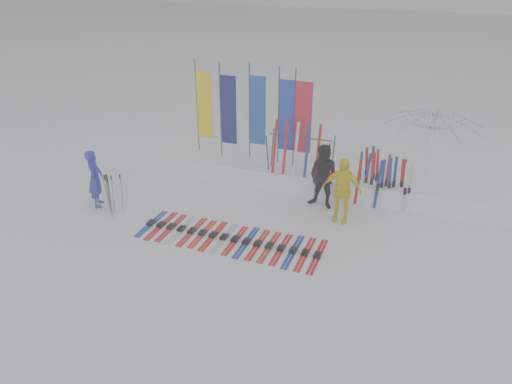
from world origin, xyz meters
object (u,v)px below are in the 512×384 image
at_px(tent_canopy, 429,152).
at_px(ski_rack, 300,149).
at_px(person_blue, 95,178).
at_px(person_black, 324,177).
at_px(person_yellow, 342,190).
at_px(ski_row, 230,238).

relative_size(tent_canopy, ski_rack, 1.49).
relative_size(person_blue, person_black, 0.90).
bearing_deg(person_yellow, person_blue, -165.80).
bearing_deg(ski_row, ski_rack, 76.71).
distance_m(tent_canopy, ski_rack, 3.98).
bearing_deg(person_blue, tent_canopy, -91.65).
bearing_deg(person_yellow, tent_canopy, 53.95).
height_order(person_blue, ski_row, person_blue).
bearing_deg(tent_canopy, person_blue, -154.53).
relative_size(person_yellow, tent_canopy, 0.63).
bearing_deg(person_yellow, ski_rack, 138.10).
relative_size(person_blue, tent_canopy, 0.58).
xyz_separation_m(person_black, tent_canopy, (2.79, 2.13, 0.38)).
xyz_separation_m(person_yellow, ski_rack, (-1.66, 1.57, 0.43)).
distance_m(person_yellow, ski_rack, 2.33).
bearing_deg(ski_row, person_yellow, 39.52).
relative_size(ski_row, ski_rack, 2.45).
xyz_separation_m(tent_canopy, ski_row, (-4.66, -4.86, -1.33)).
height_order(person_black, ski_rack, person_black).
height_order(person_yellow, ski_row, person_yellow).
bearing_deg(ski_rack, ski_row, -103.29).
distance_m(person_black, person_yellow, 0.93).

